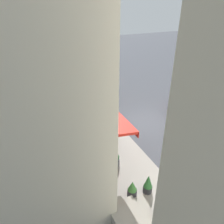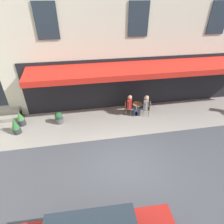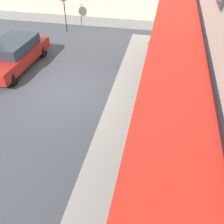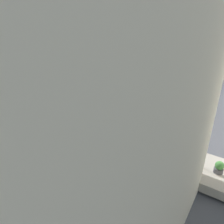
{
  "view_description": "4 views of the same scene",
  "coord_description": "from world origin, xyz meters",
  "px_view_note": "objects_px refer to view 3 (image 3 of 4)",
  "views": [
    {
      "loc": [
        10.76,
        -7.36,
        7.68
      ],
      "look_at": [
        -0.52,
        -2.26,
        1.02
      ],
      "focal_mm": 34.51,
      "sensor_mm": 36.0,
      "label": 1
    },
    {
      "loc": [
        1.55,
        5.26,
        6.2
      ],
      "look_at": [
        0.22,
        -2.29,
        1.31
      ],
      "focal_mm": 29.04,
      "sensor_mm": 36.0,
      "label": 2
    },
    {
      "loc": [
        -8.75,
        -3.75,
        6.18
      ],
      "look_at": [
        -2.07,
        -2.36,
        0.84
      ],
      "focal_mm": 41.64,
      "sensor_mm": 36.0,
      "label": 3
    },
    {
      "loc": [
        6.88,
        -13.27,
        7.3
      ],
      "look_at": [
        -0.6,
        -2.35,
        1.2
      ],
      "focal_mm": 34.13,
      "sensor_mm": 36.0,
      "label": 4
    }
  ],
  "objects_px": {
    "cafe_chair_wicker_corner_left": "(161,106)",
    "cafe_table_mid_terrace": "(155,117)",
    "seated_companion_in_grey": "(150,119)",
    "potted_plant_entrance_right": "(152,40)",
    "seated_patron_in_red": "(159,106)",
    "potted_plant_under_sign": "(159,33)",
    "cafe_chair_wicker_kerbside": "(147,126)",
    "no_parking_sign": "(64,2)",
    "potted_plant_mid_terrace": "(166,42)",
    "parked_car_red": "(13,54)",
    "potted_plant_by_steps": "(160,60)"
  },
  "relations": [
    {
      "from": "cafe_chair_wicker_corner_left",
      "to": "cafe_chair_wicker_kerbside",
      "type": "bearing_deg",
      "value": 162.18
    },
    {
      "from": "seated_companion_in_grey",
      "to": "cafe_chair_wicker_kerbside",
      "type": "bearing_deg",
      "value": 160.44
    },
    {
      "from": "potted_plant_entrance_right",
      "to": "potted_plant_under_sign",
      "type": "relative_size",
      "value": 1.2
    },
    {
      "from": "potted_plant_entrance_right",
      "to": "potted_plant_by_steps",
      "type": "relative_size",
      "value": 1.36
    },
    {
      "from": "cafe_chair_wicker_kerbside",
      "to": "potted_plant_entrance_right",
      "type": "distance_m",
      "value": 7.45
    },
    {
      "from": "potted_plant_entrance_right",
      "to": "potted_plant_mid_terrace",
      "type": "bearing_deg",
      "value": -95.89
    },
    {
      "from": "seated_patron_in_red",
      "to": "parked_car_red",
      "type": "xyz_separation_m",
      "value": [
        2.78,
        7.15,
        0.01
      ]
    },
    {
      "from": "no_parking_sign",
      "to": "potted_plant_by_steps",
      "type": "height_order",
      "value": "no_parking_sign"
    },
    {
      "from": "potted_plant_under_sign",
      "to": "parked_car_red",
      "type": "distance_m",
      "value": 8.3
    },
    {
      "from": "cafe_chair_wicker_corner_left",
      "to": "potted_plant_entrance_right",
      "type": "height_order",
      "value": "potted_plant_entrance_right"
    },
    {
      "from": "seated_patron_in_red",
      "to": "parked_car_red",
      "type": "bearing_deg",
      "value": 68.72
    },
    {
      "from": "seated_companion_in_grey",
      "to": "potted_plant_entrance_right",
      "type": "relative_size",
      "value": 1.42
    },
    {
      "from": "cafe_table_mid_terrace",
      "to": "cafe_chair_wicker_corner_left",
      "type": "relative_size",
      "value": 0.82
    },
    {
      "from": "seated_patron_in_red",
      "to": "potted_plant_by_steps",
      "type": "distance_m",
      "value": 4.3
    },
    {
      "from": "cafe_chair_wicker_corner_left",
      "to": "potted_plant_entrance_right",
      "type": "bearing_deg",
      "value": 7.55
    },
    {
      "from": "seated_patron_in_red",
      "to": "potted_plant_mid_terrace",
      "type": "bearing_deg",
      "value": 0.22
    },
    {
      "from": "seated_companion_in_grey",
      "to": "parked_car_red",
      "type": "height_order",
      "value": "seated_companion_in_grey"
    },
    {
      "from": "potted_plant_entrance_right",
      "to": "cafe_table_mid_terrace",
      "type": "bearing_deg",
      "value": -174.56
    },
    {
      "from": "potted_plant_mid_terrace",
      "to": "potted_plant_under_sign",
      "type": "bearing_deg",
      "value": 18.49
    },
    {
      "from": "potted_plant_entrance_right",
      "to": "potted_plant_by_steps",
      "type": "height_order",
      "value": "potted_plant_entrance_right"
    },
    {
      "from": "seated_patron_in_red",
      "to": "potted_plant_under_sign",
      "type": "relative_size",
      "value": 1.64
    },
    {
      "from": "seated_patron_in_red",
      "to": "potted_plant_entrance_right",
      "type": "relative_size",
      "value": 1.37
    },
    {
      "from": "cafe_chair_wicker_kerbside",
      "to": "potted_plant_under_sign",
      "type": "bearing_deg",
      "value": 0.99
    },
    {
      "from": "cafe_chair_wicker_kerbside",
      "to": "no_parking_sign",
      "type": "distance_m",
      "value": 10.7
    },
    {
      "from": "potted_plant_by_steps",
      "to": "no_parking_sign",
      "type": "bearing_deg",
      "value": 60.0
    },
    {
      "from": "potted_plant_entrance_right",
      "to": "potted_plant_mid_terrace",
      "type": "height_order",
      "value": "potted_plant_entrance_right"
    },
    {
      "from": "cafe_table_mid_terrace",
      "to": "seated_patron_in_red",
      "type": "xyz_separation_m",
      "value": [
        0.4,
        -0.12,
        0.21
      ]
    },
    {
      "from": "seated_patron_in_red",
      "to": "potted_plant_entrance_right",
      "type": "height_order",
      "value": "seated_patron_in_red"
    },
    {
      "from": "cafe_chair_wicker_kerbside",
      "to": "parked_car_red",
      "type": "height_order",
      "value": "parked_car_red"
    },
    {
      "from": "cafe_chair_wicker_corner_left",
      "to": "cafe_table_mid_terrace",
      "type": "bearing_deg",
      "value": 163.91
    },
    {
      "from": "cafe_chair_wicker_corner_left",
      "to": "parked_car_red",
      "type": "height_order",
      "value": "parked_car_red"
    },
    {
      "from": "cafe_chair_wicker_kerbside",
      "to": "potted_plant_entrance_right",
      "type": "xyz_separation_m",
      "value": [
        7.44,
        0.44,
        -0.08
      ]
    },
    {
      "from": "cafe_chair_wicker_corner_left",
      "to": "potted_plant_by_steps",
      "type": "distance_m",
      "value": 4.08
    },
    {
      "from": "cafe_table_mid_terrace",
      "to": "potted_plant_under_sign",
      "type": "relative_size",
      "value": 0.95
    },
    {
      "from": "cafe_chair_wicker_corner_left",
      "to": "parked_car_red",
      "type": "xyz_separation_m",
      "value": [
        2.58,
        7.21,
        0.16
      ]
    },
    {
      "from": "potted_plant_under_sign",
      "to": "parked_car_red",
      "type": "relative_size",
      "value": 0.18
    },
    {
      "from": "cafe_table_mid_terrace",
      "to": "cafe_chair_wicker_kerbside",
      "type": "distance_m",
      "value": 0.63
    },
    {
      "from": "potted_plant_under_sign",
      "to": "cafe_chair_wicker_corner_left",
      "type": "bearing_deg",
      "value": -175.91
    },
    {
      "from": "cafe_chair_wicker_corner_left",
      "to": "no_parking_sign",
      "type": "relative_size",
      "value": 0.35
    },
    {
      "from": "seated_patron_in_red",
      "to": "potted_plant_under_sign",
      "type": "xyz_separation_m",
      "value": [
        7.72,
        0.48,
        -0.31
      ]
    },
    {
      "from": "cafe_chair_wicker_corner_left",
      "to": "no_parking_sign",
      "type": "height_order",
      "value": "no_parking_sign"
    },
    {
      "from": "seated_patron_in_red",
      "to": "seated_companion_in_grey",
      "type": "distance_m",
      "value": 0.83
    },
    {
      "from": "cafe_chair_wicker_corner_left",
      "to": "potted_plant_mid_terrace",
      "type": "height_order",
      "value": "cafe_chair_wicker_corner_left"
    },
    {
      "from": "cafe_chair_wicker_kerbside",
      "to": "potted_plant_mid_terrace",
      "type": "xyz_separation_m",
      "value": [
        7.36,
        -0.3,
        -0.14
      ]
    },
    {
      "from": "cafe_chair_wicker_corner_left",
      "to": "potted_plant_under_sign",
      "type": "height_order",
      "value": "cafe_chair_wicker_corner_left"
    },
    {
      "from": "cafe_table_mid_terrace",
      "to": "no_parking_sign",
      "type": "xyz_separation_m",
      "value": [
        8.2,
        6.18,
        1.3
      ]
    },
    {
      "from": "seated_companion_in_grey",
      "to": "potted_plant_under_sign",
      "type": "distance_m",
      "value": 8.52
    },
    {
      "from": "potted_plant_mid_terrace",
      "to": "parked_car_red",
      "type": "height_order",
      "value": "parked_car_red"
    },
    {
      "from": "potted_plant_mid_terrace",
      "to": "potted_plant_by_steps",
      "type": "bearing_deg",
      "value": 175.38
    },
    {
      "from": "cafe_table_mid_terrace",
      "to": "potted_plant_mid_terrace",
      "type": "height_order",
      "value": "potted_plant_mid_terrace"
    }
  ]
}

